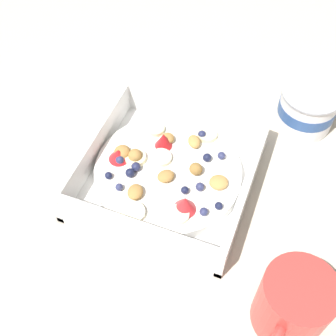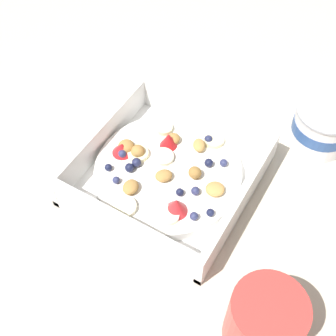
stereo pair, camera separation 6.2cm
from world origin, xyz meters
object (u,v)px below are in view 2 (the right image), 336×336
coffee_mug (263,323)px  yogurt_cup (322,126)px  spoon (176,101)px  fruit_bowl (168,173)px

coffee_mug → yogurt_cup: bearing=-172.7°
spoon → coffee_mug: bearing=43.9°
yogurt_cup → spoon: bearing=-80.1°
yogurt_cup → coffee_mug: (0.31, 0.04, 0.01)m
spoon → yogurt_cup: size_ratio=1.80×
fruit_bowl → coffee_mug: coffee_mug is taller
fruit_bowl → spoon: fruit_bowl is taller
fruit_bowl → spoon: bearing=-154.3°
fruit_bowl → yogurt_cup: (-0.18, 0.16, 0.02)m
fruit_bowl → spoon: 0.15m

